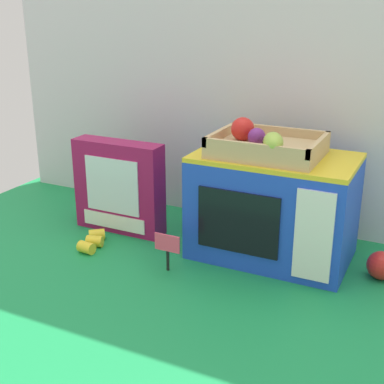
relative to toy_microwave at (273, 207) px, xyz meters
The scene contains 8 objects.
ground_plane 0.23m from the toy_microwave, 165.93° to the right, with size 1.70×1.70×0.00m, color #198C47.
display_back_panel 0.38m from the toy_microwave, 129.11° to the left, with size 1.61×0.03×0.78m, color silver.
toy_microwave is the anchor object (origin of this frame).
food_groups_crate 0.17m from the toy_microwave, 155.32° to the right, with size 0.27×0.22×0.09m.
cookie_set_box 0.46m from the toy_microwave, behind, with size 0.28×0.07×0.27m.
price_sign 0.30m from the toy_microwave, 135.83° to the right, with size 0.07×0.01×0.10m.
loose_toy_banana 0.51m from the toy_microwave, 159.97° to the right, with size 0.08×0.13×0.03m.
loose_toy_apple 0.31m from the toy_microwave, ahead, with size 0.07×0.07×0.07m, color red.
Camera 1 is at (0.56, -1.23, 0.65)m, focal length 49.74 mm.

